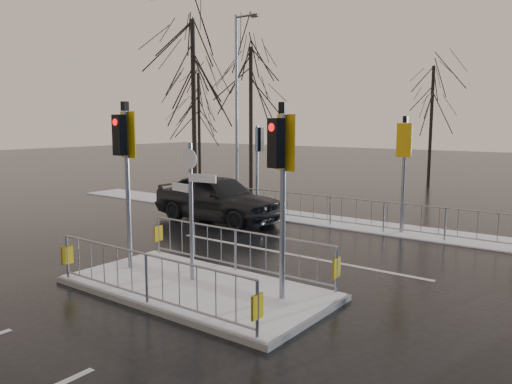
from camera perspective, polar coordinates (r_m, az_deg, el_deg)
The scene contains 11 objects.
ground at distance 11.23m, azimuth -6.87°, elevation -11.13°, with size 120.00×120.00×0.00m, color black.
snow_verge at distance 18.21m, azimuth 12.14°, elevation -3.76°, with size 30.00×2.00×0.04m, color white.
lane_markings at distance 11.01m, azimuth -8.09°, elevation -11.54°, with size 8.00×11.38×0.01m.
traffic_island at distance 11.13m, azimuth -6.91°, elevation -9.20°, with size 6.00×3.04×4.15m.
far_kerb_fixtures at distance 17.46m, azimuth 12.42°, elevation -0.94°, with size 18.00×0.65×3.83m.
car_far_lane at distance 18.60m, azimuth -4.41°, elevation -0.66°, with size 2.08×5.18×1.77m, color black.
tree_near_a at distance 25.94m, azimuth -7.19°, elevation 13.31°, with size 4.75×4.75×8.97m.
tree_near_b at distance 25.39m, azimuth -0.59°, elevation 11.31°, with size 4.00×4.00×7.55m.
tree_near_c at distance 29.03m, azimuth -6.55°, elevation 9.56°, with size 3.50×3.50×6.61m.
tree_far_a at distance 31.12m, azimuth 19.48°, elevation 9.65°, with size 3.75×3.75×7.08m.
street_lamp_left at distance 22.03m, azimuth -2.09°, elevation 10.11°, with size 1.25×0.18×8.20m.
Camera 1 is at (7.36, -7.66, 3.66)m, focal length 35.00 mm.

